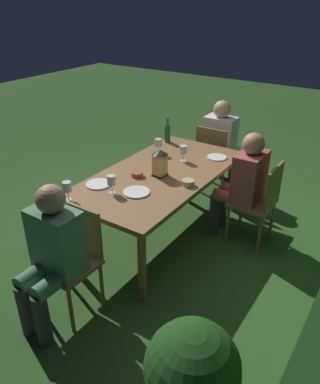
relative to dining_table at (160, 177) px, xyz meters
The scene contains 20 objects.
ground_plane 0.68m from the dining_table, ahead, with size 16.00×16.00×0.00m, color #2D5123.
dining_table is the anchor object (origin of this frame).
chair_side_right_a 1.01m from the dining_table, 116.13° to the left, with size 0.42×0.40×0.87m.
person_in_rust 0.82m from the dining_table, 122.17° to the left, with size 0.38×0.47×1.15m.
chair_head_near 1.23m from the dining_table, behind, with size 0.40×0.42×0.87m.
person_in_cream 1.41m from the dining_table, behind, with size 0.48×0.38×1.15m.
chair_head_far 1.23m from the dining_table, ahead, with size 0.40×0.42×0.87m.
person_in_green 1.41m from the dining_table, ahead, with size 0.48×0.38×1.15m.
lantern_centerpiece 0.21m from the dining_table, 33.11° to the left, with size 0.15×0.15×0.27m.
green_bottle_on_table 0.88m from the dining_table, 152.13° to the right, with size 0.07×0.07×0.29m.
wine_glass_a 0.41m from the dining_table, behind, with size 0.08×0.08×0.17m.
wine_glass_b 0.52m from the dining_table, 144.19° to the right, with size 0.08×0.08×0.17m.
wine_glass_c 0.97m from the dining_table, 20.86° to the right, with size 0.08×0.08×0.17m.
wine_glass_d 0.63m from the dining_table, 10.80° to the right, with size 0.08×0.08×0.17m.
plate_a 0.71m from the dining_table, 154.92° to the left, with size 0.21×0.21×0.01m, color white.
plate_b 0.48m from the dining_table, ahead, with size 0.24×0.24×0.01m, color white.
plate_c 0.63m from the dining_table, 30.59° to the right, with size 0.23×0.23×0.01m, color white.
bowl_olives 0.25m from the dining_table, 33.47° to the right, with size 0.12×0.12×0.05m.
bowl_bread 0.39m from the dining_table, 76.11° to the left, with size 0.11×0.11×0.05m.
potted_plant_by_hedge 2.02m from the dining_table, 38.76° to the left, with size 0.55×0.55×0.74m.
Camera 1 is at (2.83, 1.88, 2.30)m, focal length 35.60 mm.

